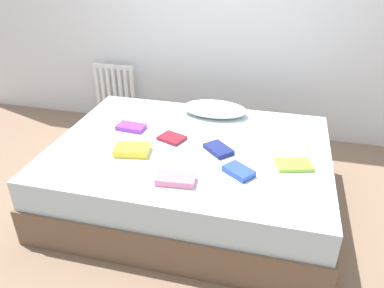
% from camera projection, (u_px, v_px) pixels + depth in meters
% --- Properties ---
extents(ground_plane, '(8.00, 8.00, 0.00)m').
position_uv_depth(ground_plane, '(190.00, 200.00, 2.95)').
color(ground_plane, '#7F6651').
extents(bed, '(2.00, 1.50, 0.50)m').
position_uv_depth(bed, '(190.00, 174.00, 2.83)').
color(bed, brown).
rests_on(bed, ground).
extents(radiator, '(0.45, 0.04, 0.51)m').
position_uv_depth(radiator, '(115.00, 88.00, 4.02)').
color(radiator, white).
rests_on(radiator, ground).
extents(pillow, '(0.54, 0.30, 0.11)m').
position_uv_depth(pillow, '(215.00, 109.00, 3.13)').
color(pillow, white).
rests_on(pillow, bed).
extents(textbook_yellow, '(0.26, 0.20, 0.05)m').
position_uv_depth(textbook_yellow, '(132.00, 150.00, 2.59)').
color(textbook_yellow, yellow).
rests_on(textbook_yellow, bed).
extents(textbook_purple, '(0.23, 0.14, 0.04)m').
position_uv_depth(textbook_purple, '(131.00, 127.00, 2.92)').
color(textbook_purple, purple).
rests_on(textbook_purple, bed).
extents(textbook_maroon, '(0.22, 0.20, 0.03)m').
position_uv_depth(textbook_maroon, '(172.00, 138.00, 2.77)').
color(textbook_maroon, maroon).
rests_on(textbook_maroon, bed).
extents(textbook_lime, '(0.26, 0.21, 0.03)m').
position_uv_depth(textbook_lime, '(294.00, 165.00, 2.45)').
color(textbook_lime, '#8CC638').
rests_on(textbook_lime, bed).
extents(textbook_blue, '(0.22, 0.21, 0.04)m').
position_uv_depth(textbook_blue, '(239.00, 171.00, 2.37)').
color(textbook_blue, '#2847B7').
rests_on(textbook_blue, bed).
extents(textbook_navy, '(0.24, 0.24, 0.03)m').
position_uv_depth(textbook_navy, '(218.00, 149.00, 2.62)').
color(textbook_navy, navy).
rests_on(textbook_navy, bed).
extents(textbook_pink, '(0.25, 0.15, 0.04)m').
position_uv_depth(textbook_pink, '(176.00, 179.00, 2.28)').
color(textbook_pink, pink).
rests_on(textbook_pink, bed).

